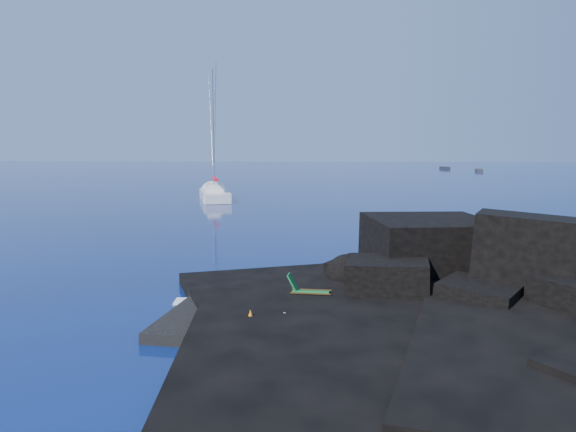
# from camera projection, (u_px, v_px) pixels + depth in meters

# --- Properties ---
(ground) EXTENTS (400.00, 400.00, 0.00)m
(ground) POSITION_uv_depth(u_px,v_px,m) (160.00, 324.00, 19.14)
(ground) COLOR #04113F
(ground) RESTS_ON ground
(headland) EXTENTS (24.00, 24.00, 3.60)m
(headland) POSITION_uv_depth(u_px,v_px,m) (522.00, 307.00, 21.14)
(headland) COLOR black
(headland) RESTS_ON ground
(beach) EXTENTS (9.08, 6.86, 0.70)m
(beach) POSITION_uv_depth(u_px,v_px,m) (292.00, 322.00, 19.30)
(beach) COLOR black
(beach) RESTS_ON ground
(surf_foam) EXTENTS (10.00, 8.00, 0.06)m
(surf_foam) POSITION_uv_depth(u_px,v_px,m) (311.00, 290.00, 23.72)
(surf_foam) COLOR white
(surf_foam) RESTS_ON ground
(sailboat) EXTENTS (6.65, 14.23, 14.64)m
(sailboat) POSITION_uv_depth(u_px,v_px,m) (215.00, 200.00, 63.43)
(sailboat) COLOR silver
(sailboat) RESTS_ON ground
(deck_chair) EXTENTS (1.60, 0.79, 1.07)m
(deck_chair) POSITION_uv_depth(u_px,v_px,m) (311.00, 286.00, 20.73)
(deck_chair) COLOR #176A2C
(deck_chair) RESTS_ON beach
(towel) EXTENTS (2.29, 1.76, 0.05)m
(towel) POSITION_uv_depth(u_px,v_px,m) (271.00, 322.00, 18.17)
(towel) COLOR white
(towel) RESTS_ON beach
(sunbather) EXTENTS (1.86, 1.18, 0.25)m
(sunbather) POSITION_uv_depth(u_px,v_px,m) (271.00, 317.00, 18.15)
(sunbather) COLOR tan
(sunbather) RESTS_ON towel
(marker_cone) EXTENTS (0.40, 0.40, 0.49)m
(marker_cone) POSITION_uv_depth(u_px,v_px,m) (250.00, 317.00, 17.97)
(marker_cone) COLOR orange
(marker_cone) RESTS_ON beach
(distant_boat_a) EXTENTS (1.98, 4.84, 0.63)m
(distant_boat_a) POSITION_uv_depth(u_px,v_px,m) (445.00, 169.00, 147.23)
(distant_boat_a) COLOR #232428
(distant_boat_a) RESTS_ON ground
(distant_boat_b) EXTENTS (2.25, 4.94, 0.63)m
(distant_boat_b) POSITION_uv_depth(u_px,v_px,m) (479.00, 172.00, 132.56)
(distant_boat_b) COLOR #27262C
(distant_boat_b) RESTS_ON ground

